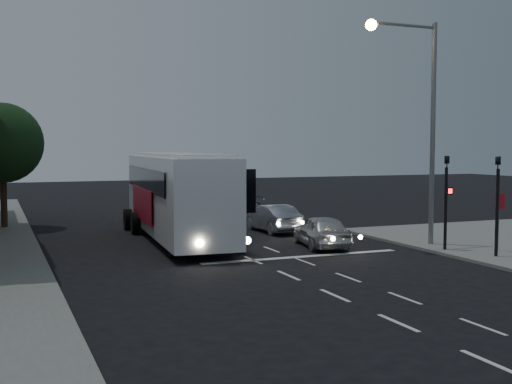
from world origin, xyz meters
name	(u,v)px	position (x,y,z in m)	size (l,w,h in m)	color
ground	(276,270)	(0.00, 0.00, 0.00)	(120.00, 120.00, 0.00)	black
road_markings	(271,253)	(1.29, 3.31, 0.00)	(8.00, 30.55, 0.01)	silver
tour_bus	(176,193)	(-1.21, 8.03, 2.07)	(3.53, 12.66, 3.84)	white
car_suv	(321,231)	(3.75, 3.80, 0.67)	(1.58, 3.93, 1.34)	silver
car_sedan_a	(272,218)	(3.83, 8.98, 0.67)	(1.41, 4.04, 1.33)	#A6A9B1
car_sedan_b	(233,205)	(4.09, 15.19, 0.75)	(2.10, 5.17, 1.50)	slate
car_sedan_c	(204,198)	(4.27, 21.09, 0.76)	(2.51, 5.44, 1.51)	gray
traffic_signal_main	(446,191)	(7.60, 0.78, 2.42)	(0.25, 0.35, 4.10)	black
traffic_signal_side	(498,194)	(8.30, -1.20, 2.42)	(0.18, 0.15, 4.10)	black
regulatory_sign	(499,213)	(9.30, -0.24, 1.60)	(0.45, 0.12, 2.20)	slate
streetlight	(420,107)	(7.34, 2.20, 5.73)	(3.32, 0.44, 9.00)	slate
street_tree	(2,139)	(-8.21, 15.02, 4.50)	(4.00, 4.00, 6.20)	black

